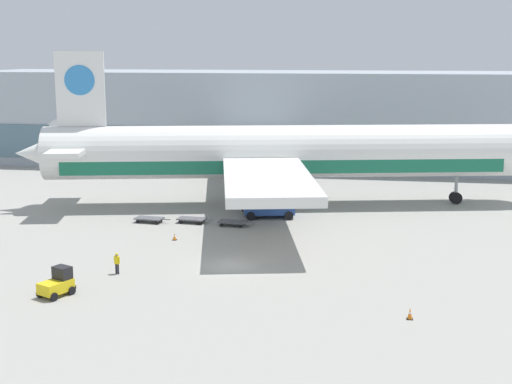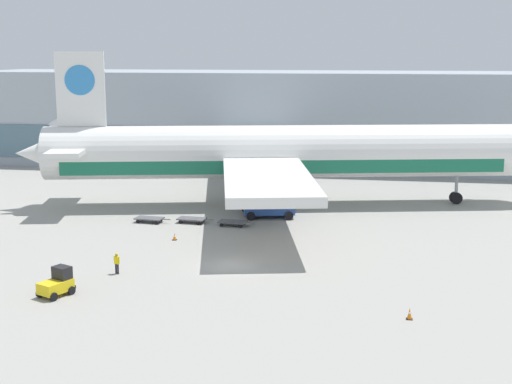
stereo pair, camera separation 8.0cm
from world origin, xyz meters
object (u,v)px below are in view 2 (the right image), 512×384
at_px(baggage_dolly_lead, 149,219).
at_px(traffic_cone_far, 410,314).
at_px(baggage_dolly_third, 233,222).
at_px(scissor_lift_loader, 269,197).
at_px(baggage_tug_foreground, 57,283).
at_px(baggage_dolly_second, 192,219).
at_px(airplane_main, 276,154).
at_px(traffic_cone_near, 174,237).
at_px(ground_crew_near, 117,262).

distance_m(baggage_dolly_lead, traffic_cone_far, 33.67).
bearing_deg(baggage_dolly_third, scissor_lift_loader, 62.67).
distance_m(scissor_lift_loader, baggage_tug_foreground, 28.87).
bearing_deg(scissor_lift_loader, baggage_dolly_third, -135.51).
bearing_deg(scissor_lift_loader, baggage_dolly_lead, -171.52).
bearing_deg(baggage_tug_foreground, baggage_dolly_lead, 25.35).
relative_size(baggage_tug_foreground, baggage_dolly_lead, 0.74).
xyz_separation_m(baggage_dolly_second, baggage_dolly_third, (4.34, -0.58, 0.00)).
relative_size(airplane_main, baggage_dolly_lead, 15.25).
height_order(scissor_lift_loader, traffic_cone_near, scissor_lift_loader).
height_order(airplane_main, baggage_dolly_second, airplane_main).
bearing_deg(traffic_cone_near, traffic_cone_far, -39.04).
bearing_deg(ground_crew_near, traffic_cone_near, -77.39).
bearing_deg(traffic_cone_near, ground_crew_near, -98.64).
xyz_separation_m(baggage_dolly_lead, ground_crew_near, (2.80, -16.80, 0.60)).
relative_size(ground_crew_near, traffic_cone_far, 2.21).
distance_m(baggage_dolly_second, traffic_cone_near, 6.77).
distance_m(baggage_dolly_second, ground_crew_near, 17.38).
height_order(airplane_main, traffic_cone_near, airplane_main).
distance_m(traffic_cone_near, traffic_cone_far, 26.24).
bearing_deg(baggage_tug_foreground, traffic_cone_near, 10.21).
relative_size(baggage_dolly_lead, ground_crew_near, 2.21).
distance_m(baggage_dolly_lead, traffic_cone_near, 7.65).
relative_size(scissor_lift_loader, baggage_dolly_second, 1.52).
relative_size(baggage_dolly_third, ground_crew_near, 2.21).
xyz_separation_m(ground_crew_near, traffic_cone_far, (21.98, -5.99, -0.62)).
height_order(ground_crew_near, traffic_cone_near, ground_crew_near).
xyz_separation_m(baggage_tug_foreground, baggage_dolly_second, (3.89, 22.69, -0.49)).
bearing_deg(scissor_lift_loader, ground_crew_near, -124.88).
bearing_deg(baggage_dolly_lead, baggage_dolly_third, 5.20).
bearing_deg(traffic_cone_near, baggage_dolly_third, 55.67).
height_order(airplane_main, traffic_cone_far, airplane_main).
distance_m(baggage_tug_foreground, traffic_cone_far, 24.40).
bearing_deg(traffic_cone_far, airplane_main, 112.07).
relative_size(scissor_lift_loader, traffic_cone_far, 7.45).
bearing_deg(baggage_dolly_second, baggage_dolly_lead, -167.55).
bearing_deg(airplane_main, baggage_tug_foreground, -121.35).
bearing_deg(baggage_dolly_third, ground_crew_near, -103.50).
xyz_separation_m(baggage_dolly_second, traffic_cone_far, (20.50, -23.29, -0.01)).
relative_size(airplane_main, scissor_lift_loader, 10.01).
height_order(baggage_dolly_lead, ground_crew_near, ground_crew_near).
height_order(baggage_dolly_second, traffic_cone_far, traffic_cone_far).
relative_size(airplane_main, baggage_tug_foreground, 20.49).
relative_size(baggage_dolly_second, baggage_dolly_third, 1.00).
relative_size(baggage_dolly_lead, baggage_dolly_second, 1.00).
relative_size(airplane_main, traffic_cone_far, 74.64).
height_order(scissor_lift_loader, traffic_cone_far, scissor_lift_loader).
bearing_deg(traffic_cone_far, ground_crew_near, 164.75).
bearing_deg(airplane_main, traffic_cone_near, -125.73).
bearing_deg(baggage_dolly_third, baggage_dolly_lead, -174.80).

